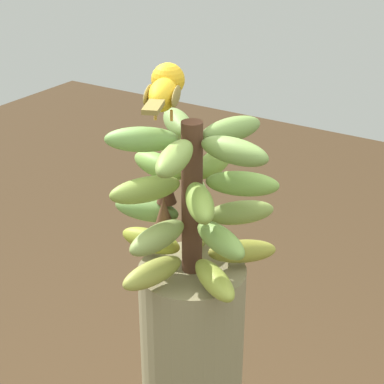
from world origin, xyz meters
name	(u,v)px	position (x,y,z in m)	size (l,w,h in m)	color
banana_bunch	(191,199)	(0.00, 0.00, 1.36)	(0.30, 0.31, 0.29)	#4C2D1E
perched_bird	(165,88)	(0.05, 0.00, 1.56)	(0.10, 0.18, 0.09)	#C68933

